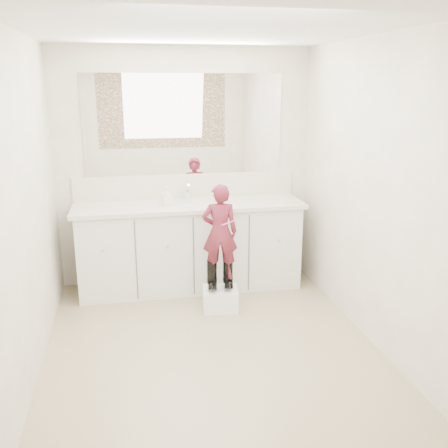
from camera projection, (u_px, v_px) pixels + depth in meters
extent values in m
plane|color=#968162|center=(210.00, 344.00, 4.04)|extent=(3.00, 3.00, 0.00)
plane|color=white|center=(208.00, 29.00, 3.39)|extent=(3.00, 3.00, 0.00)
plane|color=beige|center=(185.00, 168.00, 5.14)|extent=(2.60, 0.00, 2.60)
plane|color=beige|center=(263.00, 272.00, 2.30)|extent=(2.60, 0.00, 2.60)
plane|color=beige|center=(26.00, 208.00, 3.48)|extent=(0.00, 3.00, 3.00)
plane|color=beige|center=(370.00, 193.00, 3.96)|extent=(0.00, 3.00, 3.00)
cube|color=silver|center=(190.00, 248.00, 5.09)|extent=(2.20, 0.55, 0.85)
cube|color=beige|center=(189.00, 206.00, 4.95)|extent=(2.28, 0.58, 0.04)
cube|color=beige|center=(186.00, 186.00, 5.17)|extent=(2.28, 0.03, 0.25)
cube|color=white|center=(184.00, 125.00, 5.00)|extent=(2.00, 0.02, 1.00)
cube|color=#472819|center=(264.00, 175.00, 2.19)|extent=(2.00, 0.01, 1.20)
cylinder|color=silver|center=(187.00, 195.00, 5.09)|extent=(0.08, 0.08, 0.10)
imported|color=beige|center=(216.00, 197.00, 5.04)|extent=(0.09, 0.09, 0.08)
imported|color=white|center=(167.00, 196.00, 4.86)|extent=(0.11, 0.11, 0.18)
cube|color=white|center=(220.00, 299.00, 4.65)|extent=(0.35, 0.31, 0.21)
imported|color=#9A2F44|center=(220.00, 232.00, 4.50)|extent=(0.35, 0.25, 0.89)
cylinder|color=#E057AB|center=(229.00, 223.00, 4.40)|extent=(0.14, 0.03, 0.06)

